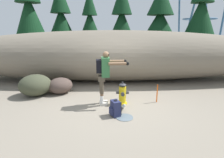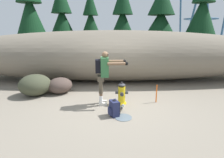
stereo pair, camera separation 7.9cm
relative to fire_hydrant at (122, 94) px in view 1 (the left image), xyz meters
name	(u,v)px [view 1 (the left image)]	position (x,y,z in m)	size (l,w,h in m)	color
ground_plane	(115,104)	(-0.25, -0.01, -0.36)	(56.00, 56.00, 0.04)	gray
dirt_embankment	(113,55)	(-0.25, 3.09, 0.82)	(16.87, 3.20, 2.31)	#756B5B
fire_hydrant	(122,94)	(0.00, 0.00, 0.00)	(0.41, 0.36, 0.73)	gold
hydrant_water_jet	(124,108)	(0.00, -0.67, -0.21)	(0.47, 1.09, 0.52)	silver
utility_worker	(105,72)	(-0.56, -0.04, 0.74)	(1.00, 0.58, 1.70)	beige
spare_backpack	(115,108)	(-0.25, -0.87, -0.12)	(0.35, 0.35, 0.47)	#23284C
boulder_large	(60,86)	(-2.27, 1.05, -0.04)	(0.91, 0.78, 0.60)	#4B3C36
boulder_mid	(35,85)	(-3.11, 0.82, 0.05)	(1.15, 1.02, 0.78)	#3D412E
pine_tree_far_left	(29,10)	(-5.58, 6.97, 3.18)	(2.39, 2.39, 6.74)	#47331E
pine_tree_left	(61,18)	(-4.05, 8.93, 2.80)	(2.32, 2.32, 5.68)	#47331E
pine_tree_center	(90,20)	(-1.96, 9.36, 2.72)	(1.81, 1.81, 5.29)	#47331E
pine_tree_right	(122,20)	(0.49, 9.15, 2.71)	(2.40, 2.40, 5.73)	#47331E
pine_tree_far_right	(160,20)	(3.09, 7.90, 2.62)	(2.85, 2.85, 5.35)	#47331E
pine_tree_ridge_end	(202,9)	(5.41, 6.80, 3.23)	(2.14, 2.14, 6.28)	#47331E
survey_stake	(157,93)	(1.15, 0.13, -0.04)	(0.04, 0.04, 0.60)	#E55914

